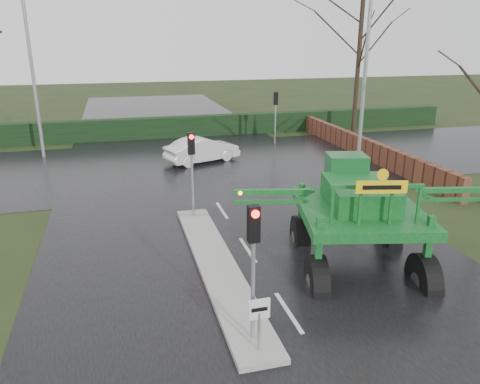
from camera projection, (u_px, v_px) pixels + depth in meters
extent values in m
plane|color=black|center=(288.00, 313.00, 12.50)|extent=(140.00, 140.00, 0.00)
cube|color=black|center=(212.00, 196.00, 21.67)|extent=(14.00, 80.00, 0.02)
cube|color=black|center=(191.00, 164.00, 27.17)|extent=(80.00, 12.00, 0.02)
cube|color=gray|center=(217.00, 266.00, 14.90)|extent=(1.20, 10.00, 0.16)
cube|color=black|center=(173.00, 127.00, 34.27)|extent=(44.00, 0.90, 1.50)
cube|color=#592D1E|center=(355.00, 144.00, 29.55)|extent=(0.40, 20.00, 1.20)
cylinder|color=gray|center=(259.00, 332.00, 10.60)|extent=(0.07, 0.07, 1.00)
cube|color=silver|center=(259.00, 309.00, 10.41)|extent=(0.50, 0.04, 0.50)
cube|color=black|center=(260.00, 310.00, 10.39)|extent=(0.38, 0.01, 0.10)
cylinder|color=gray|center=(253.00, 279.00, 10.71)|extent=(0.10, 0.10, 3.50)
cube|color=black|center=(254.00, 224.00, 10.29)|extent=(0.26, 0.22, 0.85)
sphere|color=#FF0C07|center=(255.00, 214.00, 10.08)|extent=(0.18, 0.18, 0.18)
cylinder|color=gray|center=(192.00, 177.00, 18.51)|extent=(0.10, 0.10, 3.50)
cube|color=black|center=(191.00, 143.00, 18.08)|extent=(0.26, 0.22, 0.85)
sphere|color=#FF0C07|center=(191.00, 137.00, 17.87)|extent=(0.18, 0.18, 0.18)
cylinder|color=gray|center=(275.00, 118.00, 31.88)|extent=(0.10, 0.10, 3.50)
cube|color=black|center=(276.00, 98.00, 31.46)|extent=(0.26, 0.22, 0.85)
sphere|color=#FF0C07|center=(275.00, 94.00, 31.49)|extent=(0.18, 0.18, 0.18)
cylinder|color=gray|center=(365.00, 78.00, 24.01)|extent=(0.20, 0.20, 10.00)
cylinder|color=gray|center=(33.00, 74.00, 27.18)|extent=(0.20, 0.20, 10.00)
cylinder|color=black|center=(358.00, 67.00, 33.37)|extent=(0.32, 0.32, 10.00)
cylinder|color=black|center=(259.00, 236.00, 15.14)|extent=(0.88, 1.86, 1.79)
cylinder|color=#595B56|center=(259.00, 236.00, 15.14)|extent=(0.66, 0.73, 0.63)
cube|color=#0C461D|center=(259.00, 203.00, 14.78)|extent=(0.24, 0.24, 2.06)
cylinder|color=black|center=(358.00, 234.00, 15.24)|extent=(0.88, 1.86, 1.79)
cylinder|color=#595B56|center=(358.00, 234.00, 15.24)|extent=(0.66, 0.73, 0.63)
cube|color=#0C461D|center=(360.00, 202.00, 14.89)|extent=(0.24, 0.24, 2.06)
cylinder|color=black|center=(268.00, 286.00, 12.08)|extent=(0.88, 1.86, 1.79)
cylinder|color=#595B56|center=(268.00, 286.00, 12.08)|extent=(0.66, 0.73, 0.63)
cube|color=#0C461D|center=(269.00, 247.00, 11.72)|extent=(0.24, 0.24, 2.06)
cylinder|color=black|center=(391.00, 284.00, 12.18)|extent=(0.88, 1.86, 1.79)
cylinder|color=#595B56|center=(391.00, 284.00, 12.18)|extent=(0.66, 0.73, 0.63)
cube|color=#0C461D|center=(396.00, 245.00, 11.83)|extent=(0.24, 0.24, 2.06)
cube|color=#0C461D|center=(321.00, 202.00, 13.12)|extent=(4.64, 5.04, 0.31)
cube|color=#0C461D|center=(321.00, 184.00, 13.14)|extent=(2.53, 3.06, 0.81)
cube|color=#125122|center=(310.00, 157.00, 14.74)|extent=(1.55, 1.35, 1.16)
cube|color=#0C461D|center=(336.00, 172.00, 11.35)|extent=(2.64, 0.71, 0.11)
cube|color=#0C461D|center=(219.00, 180.00, 12.44)|extent=(2.31, 0.68, 0.16)
sphere|color=orange|center=(181.00, 181.00, 12.32)|extent=(0.13, 0.13, 0.13)
cube|color=#0C461D|center=(431.00, 178.00, 12.62)|extent=(2.31, 0.68, 0.16)
sphere|color=orange|center=(468.00, 178.00, 12.57)|extent=(0.13, 0.13, 0.13)
cube|color=yellow|center=(340.00, 172.00, 10.99)|extent=(1.41, 0.38, 0.36)
cube|color=black|center=(340.00, 172.00, 10.99)|extent=(1.05, 0.25, 0.13)
cylinder|color=yellow|center=(341.00, 158.00, 10.87)|extent=(0.32, 0.11, 0.32)
imported|color=silver|center=(203.00, 162.00, 27.60)|extent=(4.68, 3.00, 1.46)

